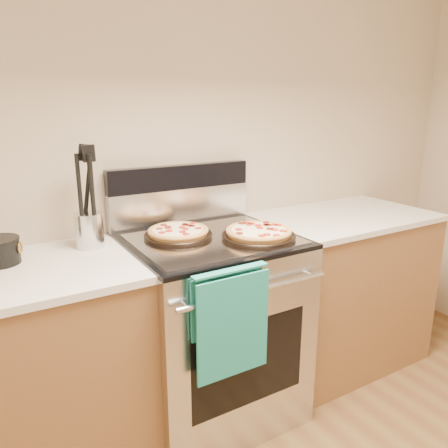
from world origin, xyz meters
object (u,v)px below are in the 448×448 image
pepperoni_pizza_front (259,233)px  utensil_crock (89,230)px  pepperoni_pizza_back (178,233)px  range_body (211,329)px

pepperoni_pizza_front → utensil_crock: utensil_crock is taller
pepperoni_pizza_back → utensil_crock: bearing=162.9°
utensil_crock → pepperoni_pizza_back: bearing=-17.1°
range_body → pepperoni_pizza_front: bearing=-35.8°
range_body → utensil_crock: 0.76m
pepperoni_pizza_back → pepperoni_pizza_front: pepperoni_pizza_front is taller
range_body → pepperoni_pizza_back: 0.52m
pepperoni_pizza_front → range_body: bearing=144.2°
pepperoni_pizza_front → utensil_crock: 0.75m
range_body → utensil_crock: utensil_crock is taller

